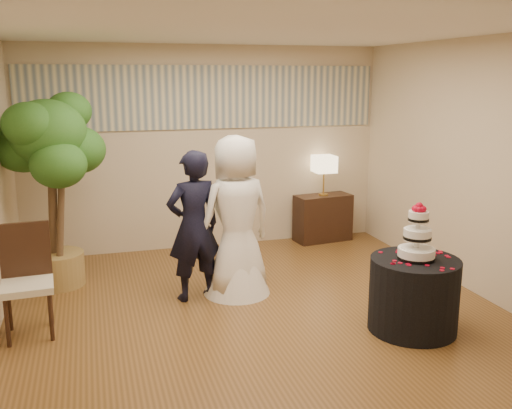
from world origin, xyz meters
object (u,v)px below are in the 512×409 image
object	(u,v)px
ficus_tree	(52,190)
side_chair	(27,283)
console	(323,218)
groom	(194,226)
table_lamp	(324,176)
wedding_cake	(418,231)
bride	(236,216)
cake_table	(414,295)

from	to	relation	value
ficus_tree	side_chair	distance (m)	1.47
console	side_chair	distance (m)	4.44
groom	table_lamp	size ratio (longest dim) A/B	2.82
groom	wedding_cake	world-z (taller)	groom
bride	side_chair	size ratio (longest dim) A/B	1.70
console	ficus_tree	distance (m)	3.85
groom	wedding_cake	xyz separation A→B (m)	(1.85, -1.37, 0.16)
table_lamp	side_chair	distance (m)	4.46
bride	table_lamp	xyz separation A→B (m)	(1.74, 1.68, 0.09)
bride	console	world-z (taller)	bride
bride	wedding_cake	size ratio (longest dim) A/B	3.26
cake_table	table_lamp	xyz separation A→B (m)	(0.37, 3.07, 0.62)
console	table_lamp	bearing A→B (deg)	172.67
wedding_cake	table_lamp	distance (m)	3.09
wedding_cake	bride	bearing A→B (deg)	134.61
groom	wedding_cake	bearing A→B (deg)	130.89
side_chair	table_lamp	bearing A→B (deg)	25.66
groom	side_chair	world-z (taller)	groom
bride	cake_table	xyz separation A→B (m)	(1.38, -1.40, -0.53)
bride	ficus_tree	world-z (taller)	ficus_tree
cake_table	wedding_cake	size ratio (longest dim) A/B	1.54
wedding_cake	console	world-z (taller)	wedding_cake
table_lamp	ficus_tree	bearing A→B (deg)	-167.00
groom	table_lamp	world-z (taller)	groom
wedding_cake	ficus_tree	world-z (taller)	ficus_tree
ficus_tree	table_lamp	bearing A→B (deg)	13.00
wedding_cake	side_chair	distance (m)	3.64
wedding_cake	ficus_tree	distance (m)	3.99
console	side_chair	world-z (taller)	side_chair
table_lamp	ficus_tree	xyz separation A→B (m)	(-3.68, -0.85, 0.15)
bride	wedding_cake	distance (m)	1.96
table_lamp	ficus_tree	world-z (taller)	ficus_tree
ficus_tree	groom	bearing A→B (deg)	-30.37
console	side_chair	bearing A→B (deg)	-158.01
wedding_cake	side_chair	world-z (taller)	wedding_cake
groom	cake_table	world-z (taller)	groom
cake_table	table_lamp	distance (m)	3.15
console	wedding_cake	bearing A→B (deg)	-104.16
table_lamp	groom	bearing A→B (deg)	-142.56
side_chair	console	bearing A→B (deg)	25.66
cake_table	side_chair	xyz separation A→B (m)	(-3.50, 0.90, 0.17)
cake_table	console	size ratio (longest dim) A/B	1.02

